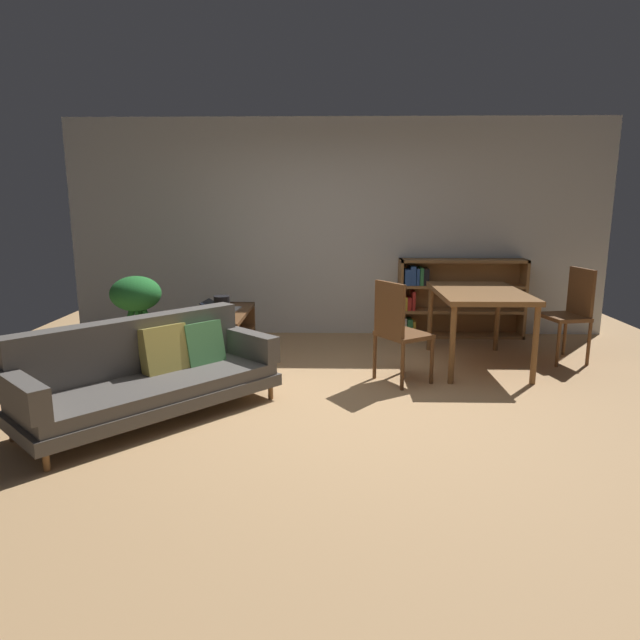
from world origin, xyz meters
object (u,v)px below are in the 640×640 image
Objects in this scene: media_console at (230,336)px; dining_chair_near at (397,327)px; potted_floor_plant at (136,304)px; desk_speaker at (222,306)px; fabric_couch at (149,372)px; open_laptop at (223,308)px; dining_chair_far at (571,309)px; bookshelf at (453,297)px; dining_table at (479,298)px.

dining_chair_near is (1.71, -0.75, 0.28)m from media_console.
desk_speaker is at bearing -10.77° from potted_floor_plant.
open_laptop is at bearing 81.42° from fabric_couch.
media_console is 1.89m from dining_chair_near.
fabric_couch is at bearing -157.26° from dining_chair_near.
dining_chair_far is (3.65, 0.05, 0.31)m from media_console.
bookshelf is (2.99, 2.78, 0.15)m from fabric_couch.
desk_speaker is (0.06, -0.33, 0.08)m from open_laptop.
open_laptop is 0.26× the size of bookshelf.
dining_chair_far is (4.01, 1.67, 0.21)m from fabric_couch.
dining_chair_near reaches higher than dining_table.
desk_speaker is 0.22× the size of dining_chair_near.
dining_chair_near is 2.09m from dining_chair_far.
media_console is at bearing 77.54° from fabric_couch.
media_console is at bearing 156.28° from dining_chair_near.
dining_table is 1.38× the size of dining_chair_near.
open_laptop is at bearing 100.50° from desk_speaker.
dining_chair_far is at bearing 11.74° from dining_table.
dining_chair_near reaches higher than media_console.
media_console is at bearing -179.18° from dining_chair_far.
potted_floor_plant is at bearing -170.35° from open_laptop.
desk_speaker is (0.32, 1.41, 0.28)m from fabric_couch.
potted_floor_plant is at bearing -178.07° from media_console.
potted_floor_plant is (-0.63, 1.59, 0.26)m from fabric_couch.
bookshelf is (2.67, 1.37, -0.13)m from desk_speaker.
fabric_couch is at bearing -153.84° from dining_table.
fabric_couch is 4.91× the size of open_laptop.
media_console is 1.05m from potted_floor_plant.
potted_floor_plant is 0.92× the size of dining_chair_far.
potted_floor_plant is at bearing 111.61° from fabric_couch.
dining_chair_far is at bearing -47.47° from bookshelf.
dining_table is (2.61, -0.16, 0.46)m from media_console.
fabric_couch is 2.26m from dining_chair_near.
media_console is 0.43m from desk_speaker.
dining_chair_far is at bearing 0.82° from media_console.
bookshelf is (2.63, 1.16, 0.25)m from media_console.
dining_table is 1.09m from dining_chair_near.
fabric_couch is 4.09m from bookshelf.
dining_chair_near is at bearing -157.38° from dining_chair_far.
desk_speaker is (-0.03, -0.21, 0.37)m from media_console.
media_console is 2.89m from bookshelf.
desk_speaker is at bearing 77.03° from fabric_couch.
dining_table is 1.34m from bookshelf.
dining_chair_far is (1.93, 0.81, 0.02)m from dining_chair_near.
dining_chair_near is at bearing -23.72° from media_console.
dining_chair_far reaches higher than open_laptop.
dining_chair_near is at bearing -17.12° from desk_speaker.
fabric_couch is 1.66m from media_console.
dining_chair_far is at bearing 1.05° from potted_floor_plant.
desk_speaker is 0.23× the size of potted_floor_plant.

